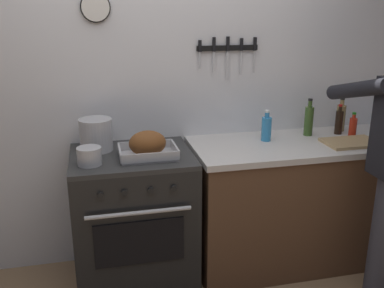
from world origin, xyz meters
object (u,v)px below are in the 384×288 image
(cutting_board, at_px, (351,142))
(bottle_dish_soap, at_px, (266,128))
(bottle_olive_oil, at_px, (309,120))
(stove, at_px, (134,219))
(saucepan, at_px, (89,156))
(roasting_pan, at_px, (148,146))
(bottle_vinegar, at_px, (341,117))
(stock_pot, at_px, (96,135))
(bottle_soy_sauce, at_px, (339,122))
(bottle_hot_sauce, at_px, (353,127))

(cutting_board, distance_m, bottle_dish_soap, 0.57)
(bottle_dish_soap, relative_size, bottle_olive_oil, 0.80)
(stove, height_order, saucepan, saucepan)
(roasting_pan, distance_m, saucepan, 0.35)
(roasting_pan, bearing_deg, saucepan, -170.97)
(bottle_vinegar, height_order, bottle_olive_oil, bottle_olive_oil)
(roasting_pan, bearing_deg, stock_pot, 145.37)
(bottle_dish_soap, height_order, bottle_soy_sauce, bottle_soy_sauce)
(roasting_pan, bearing_deg, stove, 140.17)
(cutting_board, xyz_separation_m, bottle_soy_sauce, (0.04, 0.24, 0.08))
(stove, distance_m, bottle_dish_soap, 1.08)
(bottle_hot_sauce, bearing_deg, saucepan, -174.62)
(cutting_board, xyz_separation_m, bottle_dish_soap, (-0.53, 0.20, 0.08))
(cutting_board, relative_size, bottle_vinegar, 1.45)
(stove, relative_size, stock_pot, 4.32)
(stove, distance_m, cutting_board, 1.54)
(bottle_olive_oil, bearing_deg, roasting_pan, -169.85)
(cutting_board, height_order, bottle_olive_oil, bottle_olive_oil)
(bottle_vinegar, height_order, bottle_hot_sauce, bottle_vinegar)
(stove, height_order, bottle_soy_sauce, bottle_soy_sauce)
(bottle_vinegar, relative_size, bottle_soy_sauce, 1.14)
(stove, bearing_deg, bottle_soy_sauce, 4.41)
(bottle_vinegar, xyz_separation_m, bottle_hot_sauce, (0.01, -0.15, -0.03))
(stove, bearing_deg, bottle_vinegar, 6.86)
(bottle_vinegar, xyz_separation_m, bottle_soy_sauce, (-0.06, -0.07, -0.01))
(cutting_board, bearing_deg, stock_pot, 171.41)
(stock_pot, distance_m, bottle_dish_soap, 1.14)
(stove, xyz_separation_m, bottle_olive_oil, (1.27, 0.13, 0.56))
(saucepan, distance_m, bottle_soy_sauce, 1.78)
(bottle_hot_sauce, bearing_deg, bottle_dish_soap, 176.33)
(stove, height_order, bottle_vinegar, bottle_vinegar)
(bottle_vinegar, distance_m, bottle_olive_oil, 0.29)
(cutting_board, bearing_deg, saucepan, -179.61)
(roasting_pan, bearing_deg, bottle_olive_oil, 10.15)
(stove, height_order, bottle_olive_oil, bottle_olive_oil)
(bottle_vinegar, bearing_deg, bottle_soy_sauce, -127.92)
(stock_pot, xyz_separation_m, cutting_board, (1.67, -0.25, -0.09))
(bottle_vinegar, bearing_deg, stock_pot, -178.12)
(bottle_dish_soap, relative_size, bottle_soy_sauce, 0.98)
(roasting_pan, distance_m, cutting_board, 1.37)
(bottle_dish_soap, bearing_deg, roasting_pan, -169.36)
(bottle_olive_oil, bearing_deg, bottle_soy_sauce, -4.03)
(bottle_soy_sauce, height_order, bottle_hot_sauce, bottle_soy_sauce)
(roasting_pan, bearing_deg, bottle_soy_sauce, 7.87)
(stove, distance_m, bottle_soy_sauce, 1.60)
(bottle_hot_sauce, bearing_deg, bottle_olive_oil, 162.23)
(bottle_soy_sauce, bearing_deg, bottle_vinegar, 52.08)
(stock_pot, xyz_separation_m, bottle_soy_sauce, (1.71, -0.01, -0.01))
(stock_pot, bearing_deg, bottle_dish_soap, -2.57)
(bottle_soy_sauce, bearing_deg, stove, -175.59)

